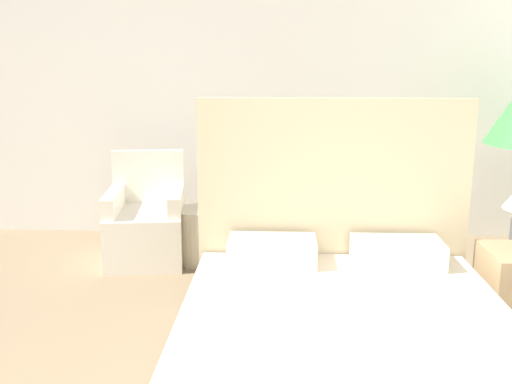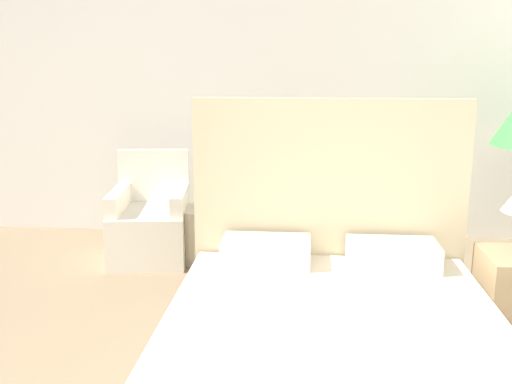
{
  "view_description": "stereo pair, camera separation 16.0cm",
  "coord_description": "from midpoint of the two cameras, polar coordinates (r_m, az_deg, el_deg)",
  "views": [
    {
      "loc": [
        0.09,
        -1.1,
        1.55
      ],
      "look_at": [
        -0.08,
        2.68,
        0.69
      ],
      "focal_mm": 40.0,
      "sensor_mm": 36.0,
      "label": 1
    },
    {
      "loc": [
        0.25,
        -1.09,
        1.55
      ],
      "look_at": [
        -0.08,
        2.68,
        0.69
      ],
      "focal_mm": 40.0,
      "sensor_mm": 36.0,
      "label": 2
    }
  ],
  "objects": [
    {
      "name": "armchair_near_window_left",
      "position": [
        4.65,
        -9.54,
        -3.4
      ],
      "size": [
        0.66,
        0.75,
        0.84
      ],
      "rotation": [
        0.0,
        0.0,
        0.12
      ],
      "color": "silver",
      "rests_on": "ground_plane"
    },
    {
      "name": "side_table",
      "position": [
        4.55,
        -4.32,
        -4.28
      ],
      "size": [
        0.39,
        0.39,
        0.43
      ],
      "color": "#B7AD93",
      "rests_on": "ground_plane"
    },
    {
      "name": "bed",
      "position": [
        2.67,
        9.46,
        -15.95
      ],
      "size": [
        1.56,
        2.0,
        1.36
      ],
      "color": "brown",
      "rests_on": "ground_plane"
    },
    {
      "name": "armchair_near_window_right",
      "position": [
        4.52,
        1.15,
        -3.71
      ],
      "size": [
        0.64,
        0.73,
        0.84
      ],
      "rotation": [
        0.0,
        0.0,
        -0.09
      ],
      "color": "silver",
      "rests_on": "ground_plane"
    },
    {
      "name": "wall_back",
      "position": [
        5.12,
        3.11,
        11.67
      ],
      "size": [
        10.0,
        0.06,
        2.9
      ],
      "color": "silver",
      "rests_on": "ground_plane"
    }
  ]
}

